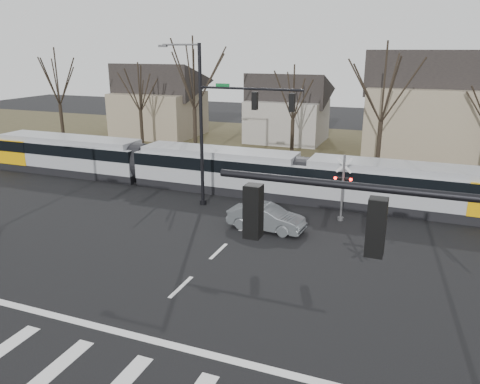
% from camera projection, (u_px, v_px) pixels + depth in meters
% --- Properties ---
extents(ground, '(140.00, 140.00, 0.00)m').
position_uv_depth(ground, '(157.00, 310.00, 18.43)').
color(ground, black).
extents(grass_verge, '(140.00, 28.00, 0.01)m').
position_uv_depth(grass_verge, '(324.00, 151.00, 46.90)').
color(grass_verge, '#38331E').
rests_on(grass_verge, ground).
extents(crosswalk, '(27.00, 2.60, 0.01)m').
position_uv_depth(crosswalk, '(91.00, 373.00, 14.87)').
color(crosswalk, silver).
rests_on(crosswalk, ground).
extents(stop_line, '(28.00, 0.35, 0.01)m').
position_uv_depth(stop_line, '(131.00, 335.00, 16.83)').
color(stop_line, silver).
rests_on(stop_line, ground).
extents(lane_dashes, '(0.18, 30.00, 0.01)m').
position_uv_depth(lane_dashes, '(276.00, 196.00, 32.67)').
color(lane_dashes, silver).
rests_on(lane_dashes, ground).
extents(rail_pair, '(90.00, 1.52, 0.06)m').
position_uv_depth(rail_pair, '(276.00, 196.00, 32.48)').
color(rail_pair, '#59595E').
rests_on(rail_pair, ground).
extents(tram, '(39.65, 2.94, 3.01)m').
position_uv_depth(tram, '(217.00, 168.00, 33.78)').
color(tram, gray).
rests_on(tram, ground).
extents(sedan, '(2.25, 4.65, 1.45)m').
position_uv_depth(sedan, '(266.00, 217.00, 26.44)').
color(sedan, '#525659').
rests_on(sedan, ground).
extents(signal_pole_near_right, '(6.72, 0.44, 8.00)m').
position_uv_depth(signal_pole_near_right, '(469.00, 334.00, 8.04)').
color(signal_pole_near_right, black).
rests_on(signal_pole_near_right, ground).
extents(signal_pole_far, '(9.28, 0.44, 10.20)m').
position_uv_depth(signal_pole_far, '(224.00, 119.00, 28.72)').
color(signal_pole_far, black).
rests_on(signal_pole_far, ground).
extents(rail_crossing_signal, '(1.08, 0.36, 4.00)m').
position_uv_depth(rail_crossing_signal, '(342.00, 190.00, 27.52)').
color(rail_crossing_signal, '#59595B').
rests_on(rail_crossing_signal, ground).
extents(tree_row, '(59.20, 7.20, 10.00)m').
position_uv_depth(tree_row, '(336.00, 109.00, 39.40)').
color(tree_row, black).
rests_on(tree_row, ground).
extents(house_a, '(9.72, 8.64, 8.60)m').
position_uv_depth(house_a, '(158.00, 97.00, 54.35)').
color(house_a, '#80735D').
rests_on(house_a, ground).
extents(house_b, '(8.64, 7.56, 7.65)m').
position_uv_depth(house_b, '(288.00, 105.00, 51.04)').
color(house_b, gray).
rests_on(house_b, ground).
extents(house_c, '(10.80, 8.64, 10.10)m').
position_uv_depth(house_c, '(425.00, 101.00, 43.12)').
color(house_c, '#80735D').
rests_on(house_c, ground).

